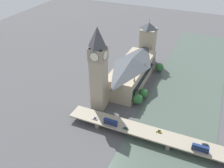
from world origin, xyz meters
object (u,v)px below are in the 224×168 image
(parliament_hall, at_px, (132,71))
(victoria_tower, at_px, (148,43))
(car_southbound_tail, at_px, (206,145))
(car_southbound_lead, at_px, (159,131))
(double_decker_bus_mid, at_px, (111,122))
(clock_tower, at_px, (98,67))
(car_northbound_lead, at_px, (95,118))
(car_northbound_tail, at_px, (125,128))
(road_bridge, at_px, (170,139))
(double_decker_bus_lead, at_px, (200,148))

(parliament_hall, distance_m, victoria_tower, 53.50)
(victoria_tower, bearing_deg, car_southbound_tail, 123.92)
(car_southbound_lead, distance_m, car_southbound_tail, 34.34)
(car_southbound_tail, bearing_deg, double_decker_bus_mid, 5.55)
(clock_tower, xyz_separation_m, car_southbound_tail, (-94.47, 18.49, -33.63))
(car_northbound_lead, relative_size, car_southbound_lead, 1.03)
(parliament_hall, relative_size, car_northbound_tail, 20.34)
(road_bridge, xyz_separation_m, double_decker_bus_mid, (47.00, 3.82, 3.75))
(parliament_hall, relative_size, car_southbound_tail, 16.94)
(clock_tower, relative_size, double_decker_bus_lead, 6.38)
(double_decker_bus_lead, bearing_deg, parliament_hall, -43.97)
(double_decker_bus_lead, relative_size, car_southbound_tail, 2.50)
(parliament_hall, bearing_deg, double_decker_bus_mid, 97.19)
(car_northbound_tail, height_order, car_southbound_tail, car_southbound_tail)
(clock_tower, distance_m, car_northbound_lead, 42.44)
(clock_tower, height_order, double_decker_bus_lead, clock_tower)
(road_bridge, height_order, car_northbound_lead, car_northbound_lead)
(road_bridge, height_order, car_southbound_tail, car_southbound_tail)
(parliament_hall, height_order, car_southbound_lead, parliament_hall)
(parliament_hall, xyz_separation_m, car_southbound_lead, (-47.28, 68.89, -7.30))
(double_decker_bus_lead, height_order, car_southbound_tail, double_decker_bus_lead)
(car_southbound_lead, xyz_separation_m, car_southbound_tail, (-34.34, 0.08, -0.07))
(road_bridge, relative_size, car_southbound_tail, 34.92)
(double_decker_bus_lead, xyz_separation_m, car_southbound_lead, (31.24, -6.86, -1.92))
(victoria_tower, bearing_deg, double_decker_bus_mid, 94.29)
(double_decker_bus_lead, xyz_separation_m, car_northbound_lead, (83.30, -0.61, -1.95))
(parliament_hall, bearing_deg, car_southbound_lead, 124.46)
(clock_tower, xyz_separation_m, car_northbound_tail, (-35.13, 25.60, -33.64))
(victoria_tower, height_order, car_northbound_lead, victoria_tower)
(road_bridge, xyz_separation_m, car_northbound_tail, (34.31, 3.93, 1.77))
(double_decker_bus_mid, bearing_deg, car_northbound_lead, -3.32)
(parliament_hall, height_order, victoria_tower, victoria_tower)
(parliament_hall, bearing_deg, victoria_tower, -89.94)
(double_decker_bus_mid, xyz_separation_m, car_northbound_lead, (14.37, -0.83, -1.93))
(clock_tower, xyz_separation_m, victoria_tower, (-12.79, -103.00, -16.06))
(car_southbound_tail, bearing_deg, double_decker_bus_lead, 65.39)
(clock_tower, bearing_deg, victoria_tower, -97.08)
(parliament_hall, bearing_deg, clock_tower, 75.72)
(car_northbound_lead, height_order, car_southbound_tail, car_northbound_lead)
(car_southbound_lead, bearing_deg, car_northbound_tail, 16.06)
(parliament_hall, bearing_deg, road_bridge, 128.11)
(car_northbound_tail, relative_size, car_southbound_lead, 0.95)
(car_northbound_lead, distance_m, car_southbound_lead, 52.44)
(car_northbound_lead, distance_m, car_northbound_tail, 27.08)
(double_decker_bus_lead, relative_size, car_northbound_tail, 3.01)
(clock_tower, xyz_separation_m, car_southbound_lead, (-60.13, 18.41, -33.56))
(car_northbound_tail, bearing_deg, double_decker_bus_lead, -179.66)
(parliament_hall, xyz_separation_m, car_southbound_tail, (-81.62, 68.97, -7.36))
(victoria_tower, bearing_deg, car_northbound_tail, 99.85)
(car_northbound_tail, height_order, car_southbound_lead, car_southbound_lead)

